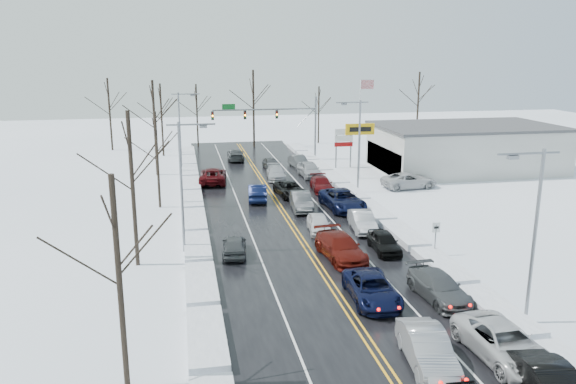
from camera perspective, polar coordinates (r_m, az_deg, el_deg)
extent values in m
plane|color=white|center=(44.36, 0.53, -3.60)|extent=(160.00, 160.00, 0.00)
cube|color=black|center=(46.24, 0.04, -2.86)|extent=(14.00, 84.00, 0.01)
cube|color=white|center=(45.49, -9.42, -3.34)|extent=(1.80, 72.00, 0.49)
cube|color=white|center=(48.19, 8.96, -2.33)|extent=(1.80, 72.00, 0.49)
cylinder|color=slate|center=(72.08, 2.80, 6.50)|extent=(0.24, 0.24, 8.00)
cylinder|color=slate|center=(70.55, -2.37, 8.38)|extent=(13.00, 0.18, 0.18)
cylinder|color=slate|center=(71.64, 1.88, 7.59)|extent=(2.33, 0.10, 2.33)
cube|color=#0C591E|center=(70.00, -6.06, 8.60)|extent=(1.60, 0.08, 0.70)
cube|color=black|center=(70.86, -1.15, 7.89)|extent=(0.32, 0.25, 1.05)
sphere|color=#3F0705|center=(70.67, -1.13, 8.12)|extent=(0.20, 0.20, 0.20)
sphere|color=orange|center=(70.70, -1.13, 7.88)|extent=(0.22, 0.22, 0.22)
sphere|color=black|center=(70.73, -1.13, 7.63)|extent=(0.20, 0.20, 0.20)
cube|color=black|center=(70.30, -4.39, 7.80)|extent=(0.32, 0.25, 1.05)
sphere|color=#3F0705|center=(70.11, -4.38, 8.03)|extent=(0.20, 0.20, 0.20)
sphere|color=orange|center=(70.14, -4.38, 7.79)|extent=(0.22, 0.22, 0.22)
sphere|color=black|center=(70.17, -4.38, 7.55)|extent=(0.20, 0.20, 0.20)
cube|color=black|center=(69.97, -7.68, 7.69)|extent=(0.32, 0.25, 1.05)
sphere|color=#3F0705|center=(69.78, -7.68, 7.92)|extent=(0.20, 0.20, 0.20)
sphere|color=orange|center=(69.81, -7.67, 7.68)|extent=(0.22, 0.22, 0.22)
sphere|color=black|center=(69.84, -7.66, 7.43)|extent=(0.20, 0.20, 0.20)
cylinder|color=slate|center=(61.38, 7.24, 3.95)|extent=(0.20, 0.20, 5.60)
cube|color=#E5AA0C|center=(60.99, 7.32, 6.35)|extent=(3.20, 0.30, 1.20)
cube|color=black|center=(60.83, 7.37, 6.33)|extent=(2.40, 0.04, 0.50)
cylinder|color=slate|center=(66.92, 4.91, 4.15)|extent=(0.16, 0.16, 4.00)
cylinder|color=slate|center=(67.42, 6.38, 4.18)|extent=(0.16, 0.16, 4.00)
cube|color=white|center=(66.81, 5.70, 6.11)|extent=(2.20, 0.22, 0.70)
cube|color=white|center=(66.93, 5.68, 5.43)|extent=(2.20, 0.22, 0.70)
cube|color=#980B0C|center=(67.03, 5.66, 4.84)|extent=(2.20, 0.22, 0.50)
cylinder|color=slate|center=(39.30, 14.73, -4.75)|extent=(0.08, 0.08, 2.20)
cube|color=white|center=(39.03, 14.82, -3.49)|extent=(0.55, 0.05, 0.70)
cube|color=black|center=(38.99, 14.84, -3.51)|extent=(0.35, 0.02, 0.15)
cylinder|color=silver|center=(75.63, 7.29, 7.52)|extent=(0.14, 0.14, 10.00)
cube|color=beige|center=(68.55, 17.54, 4.20)|extent=(20.00, 12.00, 5.00)
cube|color=#262628|center=(64.62, 9.66, 3.28)|extent=(0.10, 11.00, 2.80)
cube|color=#3F3F42|center=(68.18, 17.70, 6.40)|extent=(20.40, 12.40, 0.30)
cylinder|color=slate|center=(30.22, 23.75, -4.41)|extent=(0.18, 0.18, 9.00)
cylinder|color=slate|center=(28.78, 23.27, 3.61)|extent=(3.20, 0.12, 0.12)
cube|color=slate|center=(28.37, 21.89, 3.29)|extent=(0.50, 0.25, 0.18)
cylinder|color=slate|center=(54.86, 7.23, 4.55)|extent=(0.18, 0.18, 9.00)
cylinder|color=slate|center=(54.09, 6.55, 9.03)|extent=(3.20, 0.12, 0.12)
cube|color=slate|center=(53.87, 5.72, 8.87)|extent=(0.50, 0.25, 0.18)
cylinder|color=slate|center=(38.50, -10.77, 0.36)|extent=(0.18, 0.18, 9.00)
cylinder|color=slate|center=(37.74, -9.84, 6.77)|extent=(3.20, 0.12, 0.12)
cube|color=slate|center=(37.78, -8.61, 6.59)|extent=(0.50, 0.25, 0.18)
cylinder|color=slate|center=(66.06, -10.92, 6.01)|extent=(0.18, 0.18, 9.00)
cylinder|color=slate|center=(65.62, -10.39, 9.76)|extent=(3.20, 0.12, 0.12)
cube|color=slate|center=(65.64, -9.67, 9.66)|extent=(0.50, 0.25, 0.18)
cylinder|color=#2D231C|center=(23.39, -16.72, -9.07)|extent=(0.24, 0.24, 9.00)
cylinder|color=#2D231C|center=(36.58, -15.48, 0.18)|extent=(0.27, 0.27, 10.00)
cylinder|color=#2D231C|center=(50.34, -13.12, 3.15)|extent=(0.23, 0.23, 8.50)
cylinder|color=#2D231C|center=(64.04, -13.37, 6.31)|extent=(0.28, 0.28, 10.50)
cylinder|color=#2D231C|center=(75.99, -12.70, 7.13)|extent=(0.25, 0.25, 9.50)
cylinder|color=#2D231C|center=(82.45, -17.64, 7.51)|extent=(0.27, 0.27, 10.00)
cylinder|color=#2D231C|center=(82.96, -9.22, 7.68)|extent=(0.24, 0.24, 9.00)
cylinder|color=#2D231C|center=(81.50, -3.52, 8.42)|extent=(0.29, 0.29, 11.00)
cylinder|color=#2D231C|center=(84.93, 3.13, 7.81)|extent=(0.23, 0.23, 8.50)
cylinder|color=#2D231C|center=(90.47, 13.06, 8.49)|extent=(0.28, 0.28, 10.50)
imported|color=gray|center=(26.66, 13.84, -16.70)|extent=(2.26, 5.00, 1.59)
imported|color=black|center=(32.13, 8.48, -10.86)|extent=(2.67, 5.34, 1.45)
imported|color=#54110B|center=(37.98, 5.33, -6.75)|extent=(2.79, 5.76, 1.62)
imported|color=white|center=(43.25, 3.15, -4.09)|extent=(2.02, 4.16, 1.37)
imported|color=#3B3D40|center=(49.18, 1.34, -1.83)|extent=(1.94, 4.77, 1.54)
imported|color=black|center=(53.83, 0.21, -0.42)|extent=(2.79, 5.17, 1.38)
imported|color=#ABAEB3|center=(61.14, -1.21, 1.34)|extent=(2.41, 4.98, 1.40)
imported|color=#44474A|center=(66.41, -1.72, 2.36)|extent=(1.85, 4.08, 1.36)
imported|color=silver|center=(28.11, 20.97, -15.55)|extent=(2.88, 5.76, 1.57)
imported|color=#46484B|center=(33.07, 14.99, -10.46)|extent=(2.39, 5.16, 1.46)
imported|color=black|center=(39.72, 9.70, -5.95)|extent=(1.84, 4.17, 1.40)
imported|color=#999AA0|center=(43.98, 7.53, -3.88)|extent=(2.04, 4.65, 1.49)
imported|color=black|center=(49.64, 5.54, -1.74)|extent=(3.25, 6.33, 1.71)
imported|color=#4C0A0C|center=(56.00, 3.42, 0.13)|extent=(2.24, 4.82, 1.36)
imported|color=#9EA1A6|center=(62.23, 2.17, 1.56)|extent=(2.20, 5.01, 1.68)
imported|color=#434649|center=(67.24, 1.10, 2.51)|extent=(2.06, 4.51, 1.43)
imported|color=#0B1333|center=(52.45, -3.12, -0.83)|extent=(2.20, 4.90, 1.56)
imported|color=#45090C|center=(59.73, -7.61, 0.91)|extent=(3.26, 6.11, 1.63)
imported|color=#3C3F41|center=(72.03, -5.32, 3.23)|extent=(2.33, 5.18, 1.47)
imported|color=#3E4143|center=(38.68, -5.45, -6.36)|extent=(2.01, 4.13, 1.36)
imported|color=silver|center=(58.36, 12.17, 0.40)|extent=(5.89, 3.15, 1.57)
imported|color=#3D4042|center=(63.86, 12.75, 1.54)|extent=(3.13, 6.08, 1.69)
imported|color=black|center=(68.53, 9.26, 2.55)|extent=(1.89, 4.56, 1.54)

